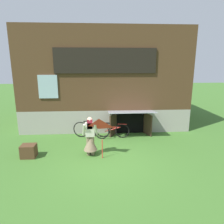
{
  "coord_description": "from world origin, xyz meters",
  "views": [
    {
      "loc": [
        -0.29,
        -6.69,
        3.44
      ],
      "look_at": [
        0.21,
        1.42,
        1.49
      ],
      "focal_mm": 32.24,
      "sensor_mm": 36.0,
      "label": 1
    }
  ],
  "objects": [
    {
      "name": "wooden_crate",
      "position": [
        -2.99,
        0.5,
        0.24
      ],
      "size": [
        0.54,
        0.45,
        0.49
      ],
      "primitive_type": "cube",
      "color": "#4C331E",
      "rests_on": "ground_plane"
    },
    {
      "name": "log_house",
      "position": [
        0.0,
        5.44,
        2.61
      ],
      "size": [
        8.64,
        5.99,
        5.21
      ],
      "color": "#9E998E",
      "rests_on": "ground_plane"
    },
    {
      "name": "bicycle_yellow",
      "position": [
        -0.73,
        2.4,
        0.39
      ],
      "size": [
        1.72,
        0.56,
        0.81
      ],
      "rotation": [
        0.0,
        0.0,
        -0.3
      ],
      "color": "black",
      "rests_on": "ground_plane"
    },
    {
      "name": "ground_plane",
      "position": [
        0.0,
        0.0,
        0.0
      ],
      "size": [
        60.0,
        60.0,
        0.0
      ],
      "primitive_type": "plane",
      "color": "#3D6B28"
    },
    {
      "name": "kite",
      "position": [
        -0.33,
        0.05,
        1.21
      ],
      "size": [
        0.8,
        0.78,
        1.5
      ],
      "color": "red",
      "rests_on": "ground_plane"
    },
    {
      "name": "bicycle_red",
      "position": [
        0.3,
        2.4,
        0.36
      ],
      "size": [
        1.58,
        0.31,
        0.73
      ],
      "rotation": [
        0.0,
        0.0,
        -0.17
      ],
      "color": "black",
      "rests_on": "ground_plane"
    },
    {
      "name": "person",
      "position": [
        -0.67,
        0.54,
        0.63
      ],
      "size": [
        0.6,
        0.52,
        1.51
      ],
      "rotation": [
        0.0,
        0.0,
        -0.43
      ],
      "color": "#7F6B51",
      "rests_on": "ground_plane"
    }
  ]
}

